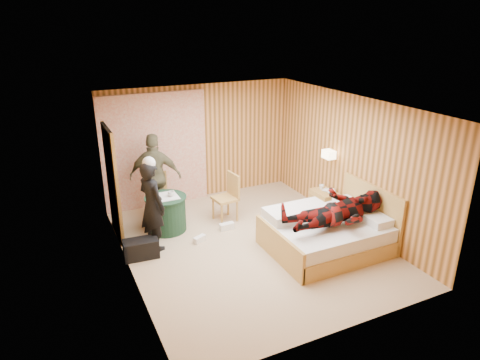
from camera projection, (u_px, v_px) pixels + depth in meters
name	position (u px, v px, depth m)	size (l,w,h in m)	color
floor	(250.00, 245.00, 7.61)	(4.20, 5.00, 0.01)	tan
ceiling	(252.00, 105.00, 6.73)	(4.20, 5.00, 0.01)	white
wall_back	(199.00, 142.00, 9.28)	(4.20, 0.02, 2.50)	#DB9554
wall_left	(124.00, 200.00, 6.33)	(0.02, 5.00, 2.50)	#DB9554
wall_right	(351.00, 162.00, 8.01)	(0.02, 5.00, 2.50)	#DB9554
curtain	(155.00, 151.00, 8.84)	(2.20, 0.08, 2.40)	beige
doorway	(112.00, 183.00, 7.61)	(0.06, 0.90, 2.05)	black
wall_lamp	(329.00, 154.00, 8.30)	(0.26, 0.24, 0.16)	gold
bed	(326.00, 233.00, 7.38)	(1.96, 1.51, 1.04)	tan
nightstand	(324.00, 203.00, 8.62)	(0.41, 0.56, 0.54)	tan
round_table	(166.00, 213.00, 8.03)	(0.78, 0.78, 0.69)	#1C3E2A
chair_far	(158.00, 192.00, 8.49)	(0.48, 0.48, 0.93)	tan
chair_near	(229.00, 193.00, 8.39)	(0.48, 0.48, 0.95)	tan
duffel_bag	(141.00, 249.00, 7.15)	(0.57, 0.31, 0.32)	black
sneaker_left	(200.00, 239.00, 7.69)	(0.24, 0.10, 0.11)	white
sneaker_right	(227.00, 226.00, 8.14)	(0.29, 0.12, 0.13)	white
woman_standing	(152.00, 206.00, 7.25)	(0.58, 0.38, 1.59)	black
man_at_table	(155.00, 177.00, 8.40)	(1.01, 0.42, 1.72)	brown
man_on_bed	(339.00, 203.00, 6.97)	(1.77, 0.67, 0.86)	#620C09
book_lower	(327.00, 192.00, 8.49)	(0.17, 0.22, 0.02)	white
book_upper	(327.00, 191.00, 8.48)	(0.16, 0.22, 0.02)	white
cup_nightstand	(321.00, 187.00, 8.63)	(0.10, 0.10, 0.09)	white
cup_table	(171.00, 194.00, 7.89)	(0.12, 0.12, 0.10)	white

